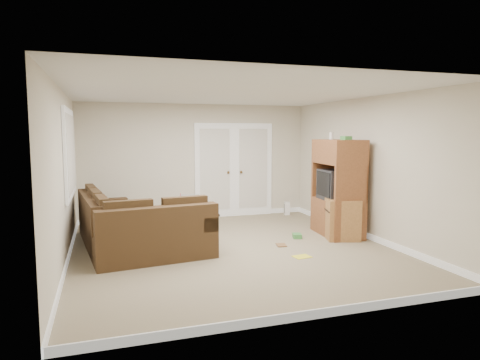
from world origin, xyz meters
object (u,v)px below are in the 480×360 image
object	(u,v)px
sectional_sofa	(129,230)
tv_armoire	(338,187)
side_cabinet	(342,215)
coffee_table	(187,224)

from	to	relation	value
sectional_sofa	tv_armoire	xyz separation A→B (m)	(3.72, -0.13, 0.56)
sectional_sofa	side_cabinet	bearing A→B (deg)	-13.88
sectional_sofa	tv_armoire	size ratio (longest dim) A/B	1.47
sectional_sofa	tv_armoire	bearing A→B (deg)	-9.32
side_cabinet	coffee_table	bearing A→B (deg)	179.96
tv_armoire	side_cabinet	xyz separation A→B (m)	(-0.07, -0.29, -0.47)
tv_armoire	sectional_sofa	bearing A→B (deg)	-176.90
sectional_sofa	coffee_table	world-z (taller)	coffee_table
sectional_sofa	coffee_table	size ratio (longest dim) A/B	2.12
sectional_sofa	coffee_table	xyz separation A→B (m)	(1.03, 0.39, -0.05)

